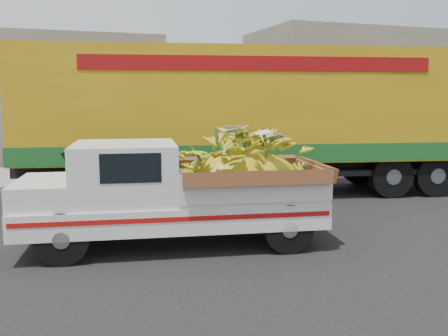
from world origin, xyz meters
name	(u,v)px	position (x,y,z in m)	size (l,w,h in m)	color
ground	(251,233)	(0.00, 0.00, 0.00)	(100.00, 100.00, 0.00)	black
curb	(174,180)	(0.00, 6.13, 0.07)	(60.00, 0.25, 0.15)	gray
sidewalk	(159,170)	(0.00, 8.23, 0.07)	(60.00, 4.00, 0.14)	gray
building_right	(379,89)	(14.00, 15.13, 3.00)	(14.00, 6.00, 6.00)	gray
pickup_truck	(195,189)	(-1.16, -0.28, 0.97)	(5.37, 2.71, 1.80)	black
semi_trailer	(252,114)	(1.53, 3.68, 2.12)	(12.09, 4.91, 3.80)	black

